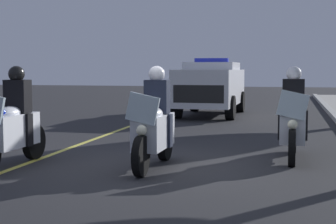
{
  "coord_description": "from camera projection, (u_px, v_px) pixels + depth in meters",
  "views": [
    {
      "loc": [
        8.39,
        2.09,
        1.67
      ],
      "look_at": [
        -0.48,
        0.0,
        0.9
      ],
      "focal_mm": 54.85,
      "sensor_mm": 36.0,
      "label": 1
    }
  ],
  "objects": [
    {
      "name": "police_motorcycle_lead_left",
      "position": [
        12.0,
        126.0,
        8.74
      ],
      "size": [
        2.14,
        0.56,
        1.72
      ],
      "color": "black",
      "rests_on": "ground"
    },
    {
      "name": "police_motorcycle_lead_right",
      "position": [
        154.0,
        127.0,
        8.63
      ],
      "size": [
        2.14,
        0.56,
        1.72
      ],
      "color": "black",
      "rests_on": "ground"
    },
    {
      "name": "police_suv",
      "position": [
        211.0,
        86.0,
        18.44
      ],
      "size": [
        4.93,
        2.13,
        2.05
      ],
      "color": "silver",
      "rests_on": "ground"
    },
    {
      "name": "ground_plane",
      "position": [
        162.0,
        167.0,
        8.76
      ],
      "size": [
        80.0,
        80.0,
        0.0
      ],
      "primitive_type": "plane",
      "color": "#28282B"
    },
    {
      "name": "lane_stripe_center",
      "position": [
        34.0,
        161.0,
        9.3
      ],
      "size": [
        48.0,
        0.12,
        0.01
      ],
      "primitive_type": "cube",
      "color": "#E0D14C",
      "rests_on": "ground"
    },
    {
      "name": "police_motorcycle_trailing",
      "position": [
        293.0,
        121.0,
        9.47
      ],
      "size": [
        2.14,
        0.56,
        1.72
      ],
      "color": "black",
      "rests_on": "ground"
    }
  ]
}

